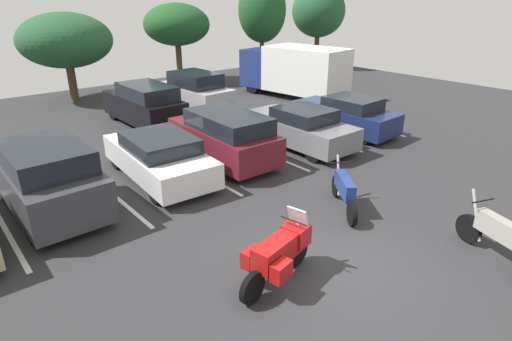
{
  "coord_description": "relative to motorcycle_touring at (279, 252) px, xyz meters",
  "views": [
    {
      "loc": [
        -6.08,
        -4.71,
        5.38
      ],
      "look_at": [
        0.6,
        3.26,
        1.0
      ],
      "focal_mm": 29.44,
      "sensor_mm": 36.0,
      "label": 1
    }
  ],
  "objects": [
    {
      "name": "box_truck",
      "position": [
        12.01,
        11.71,
        0.83
      ],
      "size": [
        3.17,
        6.38,
        2.74
      ],
      "color": "navy",
      "rests_on": "ground"
    },
    {
      "name": "car_white",
      "position": [
        0.64,
        6.18,
        0.06
      ],
      "size": [
        2.21,
        4.74,
        1.44
      ],
      "color": "white",
      "rests_on": "ground"
    },
    {
      "name": "car_grey",
      "position": [
        6.17,
        5.55,
        0.08
      ],
      "size": [
        1.87,
        4.68,
        1.51
      ],
      "color": "slate",
      "rests_on": "ground"
    },
    {
      "name": "tree_right",
      "position": [
        2.16,
        18.83,
        2.48
      ],
      "size": [
        4.78,
        4.78,
        4.56
      ],
      "color": "#4C3823",
      "rests_on": "ground"
    },
    {
      "name": "car_maroon",
      "position": [
        3.05,
        6.04,
        0.24
      ],
      "size": [
        2.0,
        4.49,
        1.76
      ],
      "color": "maroon",
      "rests_on": "ground"
    },
    {
      "name": "motorcycle_second",
      "position": [
        3.41,
        1.13,
        -0.1
      ],
      "size": [
        1.44,
        1.89,
        1.25
      ],
      "color": "black",
      "rests_on": "ground"
    },
    {
      "name": "car_charcoal",
      "position": [
        -2.61,
        6.14,
        0.29
      ],
      "size": [
        1.97,
        4.53,
        1.91
      ],
      "color": "#38383D",
      "rests_on": "ground"
    },
    {
      "name": "motorcycle_touring",
      "position": [
        0.0,
        0.0,
        0.0
      ],
      "size": [
        2.16,
        1.02,
        1.39
      ],
      "color": "black",
      "rests_on": "ground"
    },
    {
      "name": "tree_far_left",
      "position": [
        9.2,
        19.48,
        2.93
      ],
      "size": [
        4.14,
        4.14,
        4.89
      ],
      "color": "#4C3823",
      "rests_on": "ground"
    },
    {
      "name": "ground",
      "position": [
        1.21,
        -0.38,
        -0.71
      ],
      "size": [
        44.0,
        44.0,
        0.1
      ],
      "primitive_type": "cube",
      "color": "#2D2D30"
    },
    {
      "name": "motorcycle_third",
      "position": [
        4.12,
        -2.49,
        -0.09
      ],
      "size": [
        0.93,
        2.14,
        1.33
      ],
      "color": "black",
      "rests_on": "ground"
    },
    {
      "name": "car_navy",
      "position": [
        8.91,
        5.56,
        0.07
      ],
      "size": [
        1.96,
        4.6,
        1.52
      ],
      "color": "navy",
      "rests_on": "ground"
    },
    {
      "name": "tree_left",
      "position": [
        20.51,
        17.82,
        3.51
      ],
      "size": [
        3.99,
        3.99,
        6.09
      ],
      "color": "#4C3823",
      "rests_on": "ground"
    },
    {
      "name": "parking_stripes",
      "position": [
        0.4,
        5.92,
        -0.65
      ],
      "size": [
        19.93,
        4.86,
        0.01
      ],
      "color": "silver",
      "rests_on": "ground"
    },
    {
      "name": "tree_center",
      "position": [
        14.69,
        17.61,
        3.7
      ],
      "size": [
        3.2,
        3.2,
        6.46
      ],
      "color": "#4C3823",
      "rests_on": "ground"
    },
    {
      "name": "car_far_black",
      "position": [
        2.98,
        11.87,
        0.25
      ],
      "size": [
        1.82,
        4.72,
        1.83
      ],
      "color": "black",
      "rests_on": "ground"
    },
    {
      "name": "car_far_silver",
      "position": [
        5.81,
        12.29,
        0.28
      ],
      "size": [
        2.02,
        4.33,
        1.96
      ],
      "color": "#B7B7BC",
      "rests_on": "ground"
    }
  ]
}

